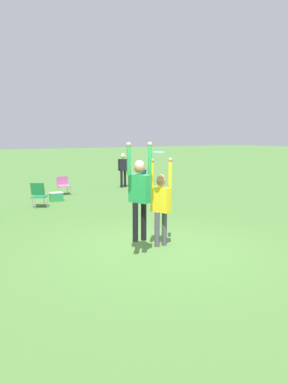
# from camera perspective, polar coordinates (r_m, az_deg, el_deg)

# --- Properties ---
(ground_plane) EXTENTS (120.00, 120.00, 0.00)m
(ground_plane) POSITION_cam_1_polar(r_m,az_deg,el_deg) (8.65, 1.76, -8.76)
(ground_plane) COLOR #4C7A38
(person_jumping) EXTENTS (0.61, 0.50, 2.13)m
(person_jumping) POSITION_cam_1_polar(r_m,az_deg,el_deg) (7.94, -0.69, 0.43)
(person_jumping) COLOR black
(person_jumping) RESTS_ON ground_plane
(person_defending) EXTENTS (0.60, 0.49, 2.07)m
(person_defending) POSITION_cam_1_polar(r_m,az_deg,el_deg) (8.67, 2.59, -1.27)
(person_defending) COLOR #4C4C51
(person_defending) RESTS_ON ground_plane
(frisbee) EXTENTS (0.24, 0.24, 0.04)m
(frisbee) POSITION_cam_1_polar(r_m,az_deg,el_deg) (8.13, 2.24, 6.05)
(frisbee) COLOR #2D9EDB
(camping_chair_0) EXTENTS (0.69, 0.75, 0.87)m
(camping_chair_0) POSITION_cam_1_polar(r_m,az_deg,el_deg) (18.33, 0.07, 2.22)
(camping_chair_0) COLOR gray
(camping_chair_0) RESTS_ON ground_plane
(camping_chair_2) EXTENTS (0.68, 0.75, 0.87)m
(camping_chair_2) POSITION_cam_1_polar(r_m,az_deg,el_deg) (13.99, -15.77, -0.20)
(camping_chair_2) COLOR gray
(camping_chair_2) RESTS_ON ground_plane
(camping_chair_3) EXTENTS (0.51, 0.54, 0.80)m
(camping_chair_3) POSITION_cam_1_polar(r_m,az_deg,el_deg) (16.60, -12.20, 1.23)
(camping_chair_3) COLOR gray
(camping_chair_3) RESTS_ON ground_plane
(person_spectator_near) EXTENTS (0.57, 0.35, 1.69)m
(person_spectator_near) POSITION_cam_1_polar(r_m,az_deg,el_deg) (18.43, -3.20, 3.85)
(person_spectator_near) COLOR black
(person_spectator_near) RESTS_ON ground_plane
(cooler_box) EXTENTS (0.50, 0.30, 0.35)m
(cooler_box) POSITION_cam_1_polar(r_m,az_deg,el_deg) (15.05, -13.24, -0.71)
(cooler_box) COLOR #2D8C4C
(cooler_box) RESTS_ON ground_plane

